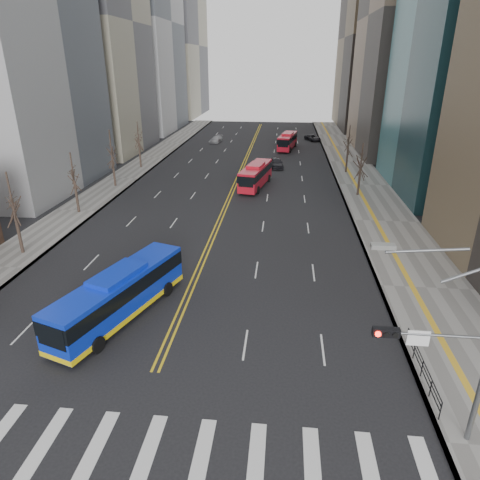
{
  "coord_description": "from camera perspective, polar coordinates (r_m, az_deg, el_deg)",
  "views": [
    {
      "loc": [
        6.57,
        -13.15,
        15.71
      ],
      "look_at": [
        3.91,
        12.58,
        4.86
      ],
      "focal_mm": 32.0,
      "sensor_mm": 36.0,
      "label": 1
    }
  ],
  "objects": [
    {
      "name": "red_bus_far",
      "position": [
        84.43,
        6.35,
        13.1
      ],
      "size": [
        3.86,
        10.01,
        3.14
      ],
      "color": "red",
      "rests_on": "ground"
    },
    {
      "name": "centerline",
      "position": [
        70.25,
        0.39,
        9.83
      ],
      "size": [
        0.55,
        100.0,
        0.01
      ],
      "color": "gold",
      "rests_on": "ground"
    },
    {
      "name": "office_towers",
      "position": [
        82.32,
        1.57,
        28.47
      ],
      "size": [
        83.0,
        134.0,
        58.0
      ],
      "color": "#969698",
      "rests_on": "ground"
    },
    {
      "name": "crosswalk",
      "position": [
        21.51,
        -15.44,
        -25.21
      ],
      "size": [
        26.7,
        4.0,
        0.01
      ],
      "color": "silver",
      "rests_on": "ground"
    },
    {
      "name": "car_dark_mid",
      "position": [
        69.22,
        4.91,
        10.22
      ],
      "size": [
        2.41,
        4.83,
        1.58
      ],
      "primitive_type": "imported",
      "rotation": [
        0.0,
        0.0,
        0.12
      ],
      "color": "black",
      "rests_on": "ground"
    },
    {
      "name": "sidewalk_right",
      "position": [
        61.2,
        16.11,
        7.06
      ],
      "size": [
        7.0,
        130.0,
        0.15
      ],
      "primitive_type": "cube",
      "color": "slate",
      "rests_on": "ground"
    },
    {
      "name": "pedestrian_railing",
      "position": [
        25.46,
        23.15,
        -15.19
      ],
      "size": [
        0.06,
        6.06,
        1.02
      ],
      "color": "black",
      "rests_on": "sidewalk_right"
    },
    {
      "name": "car_dark_far",
      "position": [
        94.79,
        9.67,
        13.29
      ],
      "size": [
        3.77,
        4.95,
        1.25
      ],
      "primitive_type": "imported",
      "rotation": [
        0.0,
        0.0,
        0.43
      ],
      "color": "black",
      "rests_on": "ground"
    },
    {
      "name": "car_silver",
      "position": [
        91.57,
        -3.18,
        13.26
      ],
      "size": [
        2.56,
        4.77,
        1.31
      ],
      "primitive_type": "imported",
      "rotation": [
        0.0,
        0.0,
        -0.16
      ],
      "color": "#96969B",
      "rests_on": "ground"
    },
    {
      "name": "red_bus_near",
      "position": [
        57.83,
        2.11,
        8.79
      ],
      "size": [
        4.05,
        10.11,
        3.16
      ],
      "color": "red",
      "rests_on": "ground"
    },
    {
      "name": "sidewalk_left",
      "position": [
        64.48,
        -15.41,
        7.91
      ],
      "size": [
        5.0,
        130.0,
        0.15
      ],
      "primitive_type": "cube",
      "color": "slate",
      "rests_on": "ground"
    },
    {
      "name": "ground",
      "position": [
        21.52,
        -15.43,
        -25.22
      ],
      "size": [
        220.0,
        220.0,
        0.0
      ],
      "primitive_type": "plane",
      "color": "black"
    },
    {
      "name": "signal_mast",
      "position": [
        19.98,
        26.59,
        -12.93
      ],
      "size": [
        5.37,
        0.37,
        9.39
      ],
      "color": "slate",
      "rests_on": "ground"
    },
    {
      "name": "street_trees",
      "position": [
        50.81,
        -10.1,
        10.09
      ],
      "size": [
        35.2,
        47.2,
        7.6
      ],
      "color": "#2C211B",
      "rests_on": "ground"
    },
    {
      "name": "blue_bus",
      "position": [
        29.12,
        -15.74,
        -6.88
      ],
      "size": [
        5.93,
        11.49,
        3.31
      ],
      "color": "#0D2CCC",
      "rests_on": "ground"
    }
  ]
}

